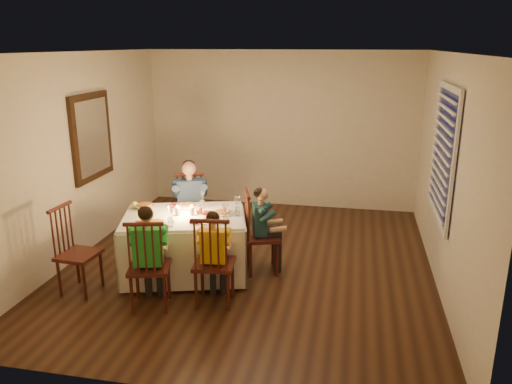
% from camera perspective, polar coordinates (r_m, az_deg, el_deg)
% --- Properties ---
extents(ground, '(5.00, 5.00, 0.00)m').
position_cam_1_polar(ground, '(6.43, -0.69, -8.14)').
color(ground, black).
rests_on(ground, ground).
extents(wall_left, '(0.02, 5.00, 2.60)m').
position_cam_1_polar(wall_left, '(6.83, -19.56, 3.88)').
color(wall_left, beige).
rests_on(wall_left, ground).
extents(wall_right, '(0.02, 5.00, 2.60)m').
position_cam_1_polar(wall_right, '(5.97, 20.92, 1.99)').
color(wall_right, beige).
rests_on(wall_right, ground).
extents(wall_back, '(4.50, 0.02, 2.60)m').
position_cam_1_polar(wall_back, '(8.42, 2.87, 7.08)').
color(wall_back, beige).
rests_on(wall_back, ground).
extents(ceiling, '(5.00, 5.00, 0.00)m').
position_cam_1_polar(ceiling, '(5.84, -0.78, 15.70)').
color(ceiling, white).
rests_on(ceiling, wall_back).
extents(dining_table, '(1.66, 1.39, 0.72)m').
position_cam_1_polar(dining_table, '(6.02, -8.18, -4.58)').
color(dining_table, white).
rests_on(dining_table, ground).
extents(chair_adult, '(0.53, 0.52, 1.02)m').
position_cam_1_polar(chair_adult, '(6.94, -7.32, -6.38)').
color(chair_adult, '#34130E').
rests_on(chair_adult, ground).
extents(chair_near_left, '(0.51, 0.49, 1.02)m').
position_cam_1_polar(chair_near_left, '(5.58, -11.79, -12.63)').
color(chair_near_left, '#34130E').
rests_on(chair_near_left, ground).
extents(chair_near_right, '(0.46, 0.44, 1.02)m').
position_cam_1_polar(chair_near_right, '(5.56, -4.68, -12.42)').
color(chair_near_right, '#34130E').
rests_on(chair_near_right, ground).
extents(chair_end, '(0.51, 0.52, 1.02)m').
position_cam_1_polar(chair_end, '(6.24, 0.69, -8.95)').
color(chair_end, '#34130E').
rests_on(chair_end, ground).
extents(chair_extra, '(0.42, 0.44, 1.01)m').
position_cam_1_polar(chair_extra, '(6.10, -19.20, -10.62)').
color(chair_extra, '#34130E').
rests_on(chair_extra, ground).
extents(adult, '(0.56, 0.53, 1.23)m').
position_cam_1_polar(adult, '(6.94, -7.32, -6.38)').
color(adult, navy).
rests_on(adult, ground).
extents(child_green, '(0.47, 0.45, 1.13)m').
position_cam_1_polar(child_green, '(5.58, -11.79, -12.63)').
color(child_green, green).
rests_on(child_green, ground).
extents(child_yellow, '(0.37, 0.35, 1.05)m').
position_cam_1_polar(child_yellow, '(5.56, -4.68, -12.42)').
color(child_yellow, gold).
rests_on(child_yellow, ground).
extents(child_teal, '(0.42, 0.43, 1.06)m').
position_cam_1_polar(child_teal, '(6.24, 0.69, -8.95)').
color(child_teal, '#1B3F45').
rests_on(child_teal, ground).
extents(setting_adult, '(0.32, 0.32, 0.02)m').
position_cam_1_polar(setting_adult, '(6.25, -7.68, -1.57)').
color(setting_adult, silver).
rests_on(setting_adult, dining_table).
extents(setting_green, '(0.32, 0.32, 0.02)m').
position_cam_1_polar(setting_green, '(5.71, -11.38, -3.54)').
color(setting_green, silver).
rests_on(setting_green, dining_table).
extents(setting_yellow, '(0.32, 0.32, 0.02)m').
position_cam_1_polar(setting_yellow, '(5.69, -5.21, -3.35)').
color(setting_yellow, silver).
rests_on(setting_yellow, dining_table).
extents(setting_teal, '(0.32, 0.32, 0.02)m').
position_cam_1_polar(setting_teal, '(5.95, -3.77, -2.41)').
color(setting_teal, silver).
rests_on(setting_teal, dining_table).
extents(candle_left, '(0.06, 0.06, 0.10)m').
position_cam_1_polar(candle_left, '(5.94, -8.96, -2.20)').
color(candle_left, silver).
rests_on(candle_left, dining_table).
extents(candle_right, '(0.06, 0.06, 0.10)m').
position_cam_1_polar(candle_right, '(5.93, -7.36, -2.17)').
color(candle_right, silver).
rests_on(candle_right, dining_table).
extents(squash, '(0.09, 0.09, 0.09)m').
position_cam_1_polar(squash, '(6.29, -13.71, -1.45)').
color(squash, yellow).
rests_on(squash, dining_table).
extents(orange_fruit, '(0.08, 0.08, 0.08)m').
position_cam_1_polar(orange_fruit, '(5.97, -6.54, -2.10)').
color(orange_fruit, orange).
rests_on(orange_fruit, dining_table).
extents(serving_bowl, '(0.24, 0.24, 0.05)m').
position_cam_1_polar(serving_bowl, '(6.24, -12.51, -1.70)').
color(serving_bowl, silver).
rests_on(serving_bowl, dining_table).
extents(wall_mirror, '(0.06, 0.95, 1.15)m').
position_cam_1_polar(wall_mirror, '(7.03, -18.26, 6.01)').
color(wall_mirror, black).
rests_on(wall_mirror, wall_left).
extents(window_blinds, '(0.07, 1.34, 1.54)m').
position_cam_1_polar(window_blinds, '(6.01, 20.56, 4.10)').
color(window_blinds, black).
rests_on(window_blinds, wall_right).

